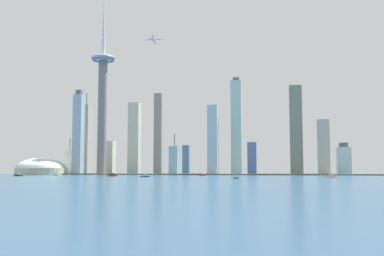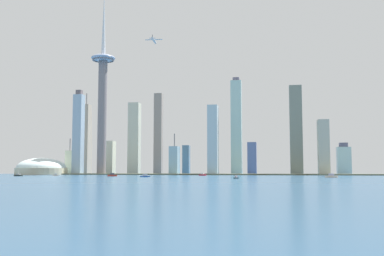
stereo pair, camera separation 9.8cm
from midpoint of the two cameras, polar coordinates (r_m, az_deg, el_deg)
ground_plane at (r=386.41m, az=-12.24°, el=-6.69°), size 6000.00×6000.00×0.00m
waterfront_pier at (r=826.73m, az=-0.04°, el=-5.83°), size 674.09×42.50×2.30m
observation_tower at (r=891.03m, az=-11.17°, el=4.66°), size 46.19×46.19×361.30m
stadium_dome at (r=914.52m, az=-18.40°, el=-4.89°), size 96.92×96.92×38.13m
skyscraper_0 at (r=854.45m, az=12.94°, el=-0.23°), size 22.49×15.39×164.68m
skyscraper_1 at (r=922.29m, az=-4.25°, el=-0.71°), size 16.24×15.19×164.19m
skyscraper_2 at (r=926.32m, az=-7.27°, el=-1.30°), size 21.97×20.17×144.82m
skyscraper_3 at (r=910.71m, az=-14.10°, el=-0.67°), size 17.54×18.16×164.92m
skyscraper_4 at (r=956.21m, az=-15.13°, el=-4.18°), size 14.54×14.67×72.55m
skyscraper_5 at (r=934.64m, az=-10.26°, el=-3.68°), size 16.29×22.30×67.17m
skyscraper_6 at (r=869.06m, az=5.61°, el=0.15°), size 19.98×23.61×185.66m
skyscraper_7 at (r=827.03m, az=2.66°, el=-1.51°), size 18.01×25.39×126.79m
skyscraper_8 at (r=854.43m, az=-2.23°, el=-4.10°), size 16.34×25.04×77.33m
skyscraper_9 at (r=1016.40m, az=-13.20°, el=-1.37°), size 19.43×26.85×176.69m
skyscraper_10 at (r=920.10m, az=7.57°, el=-3.80°), size 17.77×25.70×63.89m
skyscraper_11 at (r=839.79m, az=16.20°, el=-2.35°), size 19.09×26.25×98.16m
skyscraper_12 at (r=909.50m, az=-0.73°, el=-4.02°), size 13.44×16.32×57.84m
skyscraper_13 at (r=889.11m, az=18.54°, el=-3.83°), size 25.08×17.80×59.36m
boat_0 at (r=619.91m, az=-5.92°, el=-6.01°), size 13.96×10.87×7.70m
boat_1 at (r=738.10m, az=-21.00°, el=-5.56°), size 15.55×9.65×8.09m
boat_2 at (r=736.96m, az=1.33°, el=-5.88°), size 12.19×7.01×4.50m
boat_3 at (r=685.86m, az=-9.99°, el=-5.85°), size 14.72×8.40×4.90m
boat_4 at (r=744.15m, az=-16.76°, el=-5.68°), size 9.46×6.56×7.56m
boat_5 at (r=521.73m, az=5.56°, el=-6.21°), size 5.70×7.49×3.49m
boat_6 at (r=605.61m, az=17.11°, el=-5.80°), size 15.98×7.50×9.61m
airplane at (r=850.74m, az=-4.81°, el=10.90°), size 32.15×33.63×8.71m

